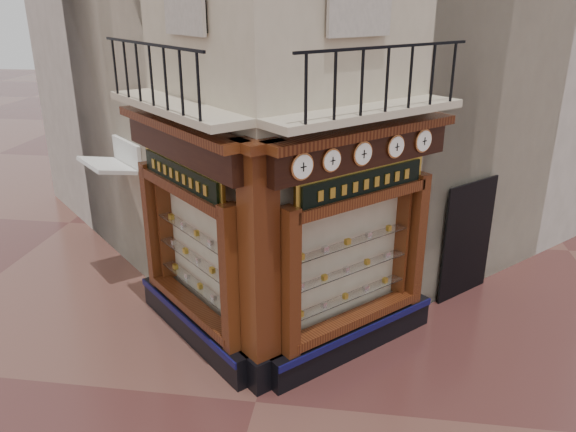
% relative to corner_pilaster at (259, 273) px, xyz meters
% --- Properties ---
extents(ground, '(80.00, 80.00, 0.00)m').
position_rel_corner_pilaster_xyz_m(ground, '(0.00, -0.50, -1.95)').
color(ground, '#4A2522').
rests_on(ground, ground).
extents(neighbour_left, '(11.31, 11.31, 11.00)m').
position_rel_corner_pilaster_xyz_m(neighbour_left, '(-2.47, 8.13, 3.55)').
color(neighbour_left, beige).
rests_on(neighbour_left, ground).
extents(neighbour_right, '(11.31, 11.31, 11.00)m').
position_rel_corner_pilaster_xyz_m(neighbour_right, '(2.47, 8.13, 3.55)').
color(neighbour_right, beige).
rests_on(neighbour_right, ground).
extents(shopfront_left, '(2.86, 2.86, 3.98)m').
position_rel_corner_pilaster_xyz_m(shopfront_left, '(-1.41, 1.07, 0.03)').
color(shopfront_left, black).
rests_on(shopfront_left, ground).
extents(shopfront_right, '(2.86, 2.86, 3.98)m').
position_rel_corner_pilaster_xyz_m(shopfront_right, '(1.41, 1.07, 0.03)').
color(shopfront_right, black).
rests_on(shopfront_right, ground).
extents(corner_pilaster, '(0.85, 0.85, 3.98)m').
position_rel_corner_pilaster_xyz_m(corner_pilaster, '(0.00, 0.00, 0.00)').
color(corner_pilaster, black).
rests_on(corner_pilaster, ground).
extents(balcony, '(5.94, 2.97, 1.03)m').
position_rel_corner_pilaster_xyz_m(balcony, '(0.00, 0.99, 2.27)').
color(balcony, beige).
rests_on(balcony, ground).
extents(clock_a, '(0.31, 0.31, 0.39)m').
position_rel_corner_pilaster_xyz_m(clock_a, '(0.62, 0.01, 1.67)').
color(clock_a, '#BA773E').
rests_on(clock_a, ground).
extents(clock_b, '(0.28, 0.28, 0.35)m').
position_rel_corner_pilaster_xyz_m(clock_b, '(0.99, 0.39, 1.67)').
color(clock_b, '#BA773E').
rests_on(clock_b, ground).
extents(clock_c, '(0.30, 0.30, 0.38)m').
position_rel_corner_pilaster_xyz_m(clock_c, '(1.43, 0.82, 1.67)').
color(clock_c, '#BA773E').
rests_on(clock_c, ground).
extents(clock_d, '(0.30, 0.30, 0.37)m').
position_rel_corner_pilaster_xyz_m(clock_d, '(1.93, 1.32, 1.67)').
color(clock_d, '#BA773E').
rests_on(clock_d, ground).
extents(clock_e, '(0.31, 0.31, 0.39)m').
position_rel_corner_pilaster_xyz_m(clock_e, '(2.38, 1.78, 1.67)').
color(clock_e, '#BA773E').
rests_on(clock_e, ground).
extents(awning, '(1.49, 1.49, 0.24)m').
position_rel_corner_pilaster_xyz_m(awning, '(-3.72, 3.01, -1.95)').
color(awning, silver).
rests_on(awning, ground).
extents(signboard_left, '(1.91, 1.91, 0.51)m').
position_rel_corner_pilaster_xyz_m(signboard_left, '(-1.46, 1.01, 1.15)').
color(signboard_left, gold).
rests_on(signboard_left, ground).
extents(signboard_right, '(1.92, 1.92, 0.51)m').
position_rel_corner_pilaster_xyz_m(signboard_right, '(1.46, 1.01, 1.15)').
color(signboard_right, gold).
rests_on(signboard_right, ground).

